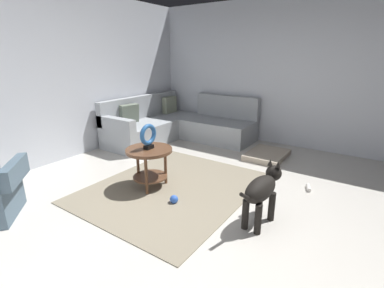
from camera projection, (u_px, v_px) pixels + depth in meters
ground_plane at (213, 212)px, 3.27m from camera, size 6.00×6.00×0.10m
wall_back at (53, 77)px, 4.42m from camera, size 6.00×0.12×2.70m
wall_right at (295, 74)px, 5.16m from camera, size 0.12×6.00×2.70m
area_rug at (173, 187)px, 3.74m from camera, size 2.30×1.90×0.01m
sectional_couch at (177, 126)px, 5.81m from camera, size 2.20×2.25×0.88m
side_table at (150, 158)px, 3.65m from camera, size 0.60×0.60×0.54m
torus_sculpture at (148, 136)px, 3.56m from camera, size 0.28×0.08×0.33m
dog_bed_mat at (267, 155)px, 4.84m from camera, size 0.80×0.60×0.09m
dog at (262, 190)px, 2.86m from camera, size 0.85×0.26×0.63m
dog_toy_ball at (174, 199)px, 3.34m from camera, size 0.10×0.10×0.10m
dog_toy_rope at (308, 188)px, 3.69m from camera, size 0.18×0.10×0.05m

